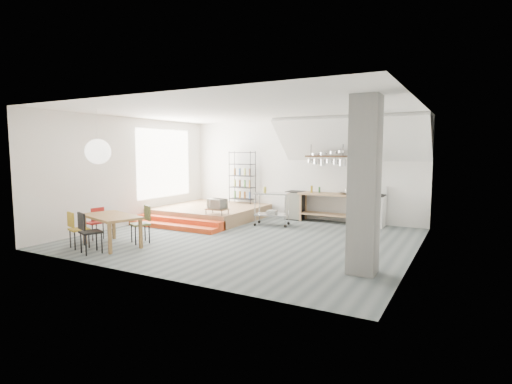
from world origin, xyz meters
The scene contains 26 objects.
floor centered at (0.00, 0.00, 0.00)m, with size 8.00×8.00×0.00m, color #4E585A.
wall_back centered at (0.00, 3.50, 1.60)m, with size 8.00×0.04×3.20m, color silver.
wall_left centered at (-4.00, 0.00, 1.60)m, with size 0.04×7.00×3.20m, color silver.
wall_right centered at (4.00, 0.00, 1.60)m, with size 0.04×7.00×3.20m, color silver.
ceiling centered at (0.00, 0.00, 3.20)m, with size 8.00×7.00×0.02m, color white.
slope_ceiling centered at (1.80, 2.90, 2.55)m, with size 4.40×1.80×0.15m, color white.
window_pane centered at (-3.98, 1.50, 1.80)m, with size 0.02×2.50×2.20m, color white.
platform centered at (-2.50, 2.00, 0.20)m, with size 3.00×3.00×0.40m, color #A57952.
step_lower centered at (-2.50, 0.05, 0.07)m, with size 3.00×0.35×0.13m, color #EB4A1B.
step_upper centered at (-2.50, 0.40, 0.13)m, with size 3.00×0.35×0.27m, color #EB4A1B.
concrete_column centered at (3.30, -1.50, 1.60)m, with size 0.50×0.50×3.20m, color gray.
kitchen_counter centered at (1.10, 3.15, 0.63)m, with size 1.80×0.60×0.91m.
stove centered at (2.50, 3.16, 0.48)m, with size 0.60×0.60×1.18m.
pot_rack centered at (1.13, 2.92, 1.98)m, with size 1.20×0.50×1.43m.
wire_shelving centered at (-2.00, 3.20, 1.33)m, with size 0.88×0.38×1.80m.
microwave_shelf centered at (-1.40, 0.75, 0.55)m, with size 0.60×0.40×0.16m.
paper_lantern centered at (-2.93, -2.04, 2.20)m, with size 0.60×0.60×0.60m, color white.
dining_table centered at (-2.36, -2.21, 0.65)m, with size 1.71×1.27×0.73m.
chair_mustard centered at (-2.88, -2.77, 0.50)m, with size 0.49×0.49×0.84m.
chair_black centered at (-2.24, -2.97, 0.54)m, with size 0.54×0.54×0.91m.
chair_olive centered at (-1.96, -1.61, 0.54)m, with size 0.56×0.56×0.90m.
chair_red centered at (-3.25, -1.93, 0.49)m, with size 0.41×0.41×0.81m.
rolling_cart centered at (-0.20, 1.87, 0.64)m, with size 1.08×0.75×0.98m.
mini_fridge centered at (0.00, 3.20, 0.46)m, with size 0.54×0.54×0.91m, color black.
microwave centered at (-1.40, 0.75, 0.71)m, with size 0.51×0.35×0.28m, color beige.
bowl centered at (1.54, 3.10, 0.94)m, with size 0.24×0.24×0.06m, color silver.
Camera 1 is at (4.99, -8.66, 2.23)m, focal length 28.00 mm.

